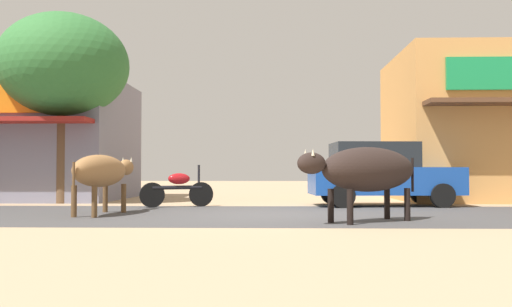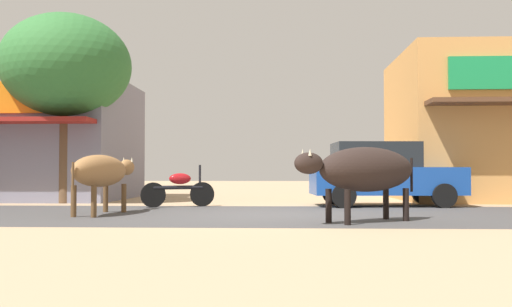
{
  "view_description": "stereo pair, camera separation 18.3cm",
  "coord_description": "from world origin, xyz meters",
  "px_view_note": "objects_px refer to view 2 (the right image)",
  "views": [
    {
      "loc": [
        0.03,
        -11.7,
        0.9
      ],
      "look_at": [
        -0.34,
        0.96,
        1.3
      ],
      "focal_mm": 39.57,
      "sensor_mm": 36.0,
      "label": 1
    },
    {
      "loc": [
        0.21,
        -11.7,
        0.9
      ],
      "look_at": [
        -0.34,
        0.96,
        1.3
      ],
      "focal_mm": 39.57,
      "sensor_mm": 36.0,
      "label": 2
    }
  ],
  "objects_px": {
    "roadside_tree": "(66,67)",
    "cow_far_dark": "(365,170)",
    "parked_hatchback_car": "(382,174)",
    "cow_near_brown": "(102,172)",
    "parked_motorcycle": "(179,188)"
  },
  "relations": [
    {
      "from": "cow_far_dark",
      "to": "cow_near_brown",
      "type": "bearing_deg",
      "value": 163.28
    },
    {
      "from": "roadside_tree",
      "to": "cow_near_brown",
      "type": "bearing_deg",
      "value": -59.79
    },
    {
      "from": "roadside_tree",
      "to": "parked_motorcycle",
      "type": "relative_size",
      "value": 3.05
    },
    {
      "from": "roadside_tree",
      "to": "cow_near_brown",
      "type": "height_order",
      "value": "roadside_tree"
    },
    {
      "from": "parked_hatchback_car",
      "to": "cow_far_dark",
      "type": "relative_size",
      "value": 1.58
    },
    {
      "from": "roadside_tree",
      "to": "cow_far_dark",
      "type": "height_order",
      "value": "roadside_tree"
    },
    {
      "from": "parked_motorcycle",
      "to": "cow_far_dark",
      "type": "distance_m",
      "value": 5.75
    },
    {
      "from": "roadside_tree",
      "to": "cow_far_dark",
      "type": "bearing_deg",
      "value": -36.49
    },
    {
      "from": "parked_hatchback_car",
      "to": "roadside_tree",
      "type": "bearing_deg",
      "value": 173.87
    },
    {
      "from": "roadside_tree",
      "to": "parked_motorcycle",
      "type": "xyz_separation_m",
      "value": [
        3.53,
        -1.55,
        -3.4
      ]
    },
    {
      "from": "parked_hatchback_car",
      "to": "parked_motorcycle",
      "type": "bearing_deg",
      "value": -173.21
    },
    {
      "from": "parked_hatchback_car",
      "to": "cow_near_brown",
      "type": "bearing_deg",
      "value": -154.05
    },
    {
      "from": "cow_far_dark",
      "to": "roadside_tree",
      "type": "bearing_deg",
      "value": 143.51
    },
    {
      "from": "parked_motorcycle",
      "to": "cow_near_brown",
      "type": "distance_m",
      "value": 2.78
    },
    {
      "from": "parked_hatchback_car",
      "to": "cow_near_brown",
      "type": "xyz_separation_m",
      "value": [
        -6.37,
        -3.1,
        0.05
      ]
    }
  ]
}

